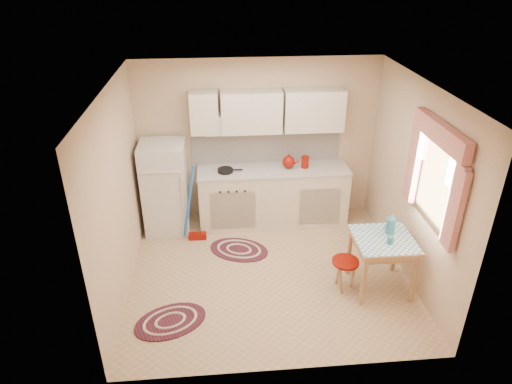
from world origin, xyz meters
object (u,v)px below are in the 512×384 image
(base_cabinets, at_px, (273,197))
(stool, at_px, (344,274))
(table, at_px, (380,263))
(fridge, at_px, (165,188))

(base_cabinets, height_order, stool, base_cabinets)
(base_cabinets, distance_m, table, 2.05)
(fridge, xyz_separation_m, table, (2.76, -1.65, -0.34))
(base_cabinets, relative_size, table, 3.12)
(table, bearing_deg, fridge, 149.08)
(fridge, distance_m, base_cabinets, 1.64)
(fridge, bearing_deg, table, -30.92)
(fridge, height_order, base_cabinets, fridge)
(stool, bearing_deg, table, -1.54)
(fridge, distance_m, table, 3.23)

